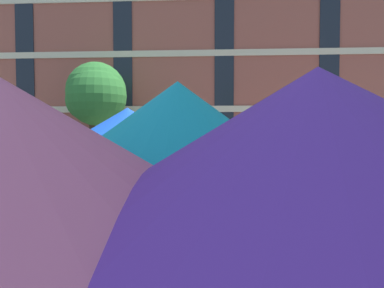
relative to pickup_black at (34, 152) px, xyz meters
The scene contains 8 objects.
ground_plane 9.30m from the pickup_black, 23.60° to the right, with size 120.00×120.00×0.00m, color #38383A.
sidewalk_far 9.07m from the pickup_black, 20.11° to the left, with size 56.00×3.60×0.12m, color #B2ADA3.
apartment_building 15.74m from the pickup_black, 53.13° to the left, with size 41.21×12.08×16.00m.
pickup_black is the anchor object (origin of this frame).
sedan_black 6.01m from the pickup_black, ahead, with size 4.40×1.98×1.78m.
sedan_red 11.94m from the pickup_black, ahead, with size 4.40×1.98×1.78m.
street_tree_left 4.29m from the pickup_black, 57.92° to the left, with size 3.15×3.30×5.49m.
patio_umbrella 14.83m from the pickup_black, 59.05° to the right, with size 3.46×3.22×2.21m.
Camera 1 is at (-0.68, -10.74, 1.95)m, focal length 31.85 mm.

